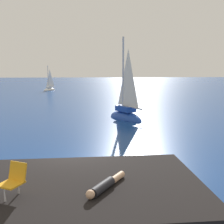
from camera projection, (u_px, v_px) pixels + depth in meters
ground_plane at (73, 175)px, 11.11m from camera, size 160.00×160.00×0.00m
shore_ledge at (71, 200)px, 8.03m from camera, size 7.27×4.84×0.95m
boulder_seaward at (45, 183)px, 10.40m from camera, size 1.28×1.26×0.77m
sailboat_near at (126, 114)px, 22.26m from camera, size 2.84×3.60×6.64m
sailboat_far at (49, 89)px, 46.48m from camera, size 2.02×2.15×4.19m
person_sunbather at (105, 185)px, 7.56m from camera, size 1.05×1.56×0.25m
beach_chair at (14, 179)px, 7.13m from camera, size 0.69×0.75×0.80m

